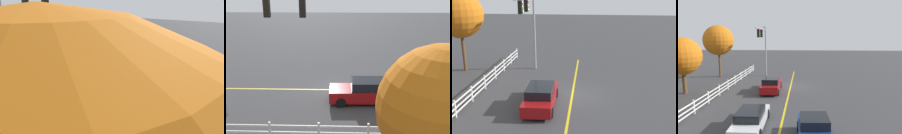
# 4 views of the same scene
# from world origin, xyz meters

# --- Properties ---
(ground_plane) EXTENTS (120.00, 120.00, 0.00)m
(ground_plane) POSITION_xyz_m (0.00, 0.00, 0.00)
(ground_plane) COLOR #38383A
(lane_center_stripe) EXTENTS (28.00, 0.16, 0.01)m
(lane_center_stripe) POSITION_xyz_m (-4.00, 0.00, 0.00)
(lane_center_stripe) COLOR gold
(lane_center_stripe) RESTS_ON ground_plane
(signal_assembly) EXTENTS (6.50, 0.37, 7.28)m
(signal_assembly) POSITION_xyz_m (4.54, 4.04, 5.08)
(signal_assembly) COLOR gray
(signal_assembly) RESTS_ON ground_plane
(car_0) EXTENTS (4.76, 2.05, 1.52)m
(car_0) POSITION_xyz_m (-2.07, 1.96, 0.74)
(car_0) COLOR maroon
(car_0) RESTS_ON ground_plane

